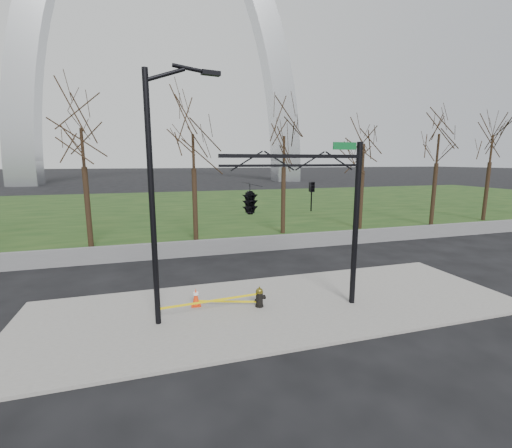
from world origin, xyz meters
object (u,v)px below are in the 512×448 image
object	(u,v)px
street_light	(158,182)
fire_hydrant	(260,297)
traffic_signal_mast	(272,198)
traffic_cone	(196,297)

from	to	relation	value
street_light	fire_hydrant	bearing A→B (deg)	-4.92
fire_hydrant	traffic_signal_mast	world-z (taller)	traffic_signal_mast
fire_hydrant	street_light	bearing A→B (deg)	166.56
fire_hydrant	traffic_cone	bearing A→B (deg)	143.48
traffic_cone	fire_hydrant	bearing A→B (deg)	-18.48
traffic_cone	traffic_signal_mast	distance (m)	4.66
fire_hydrant	traffic_signal_mast	distance (m)	3.78
street_light	traffic_signal_mast	world-z (taller)	street_light
fire_hydrant	street_light	distance (m)	5.42
fire_hydrant	traffic_cone	size ratio (longest dim) A/B	1.12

